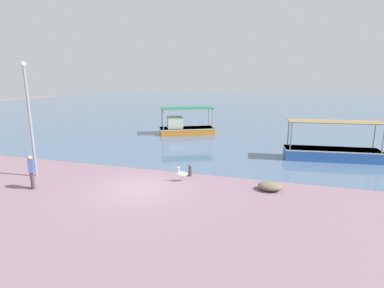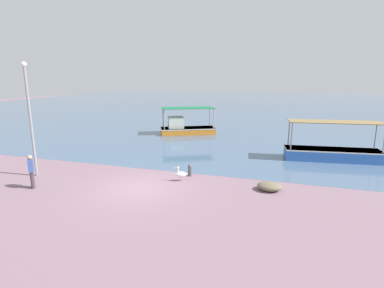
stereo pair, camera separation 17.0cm
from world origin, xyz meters
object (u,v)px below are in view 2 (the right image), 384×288
at_px(fishing_boat_outer, 332,152).
at_px(fishing_boat_far_left, 185,127).
at_px(lamp_post, 30,114).
at_px(pelican, 181,174).
at_px(mooring_bollard, 190,170).
at_px(net_pile, 269,186).
at_px(fisherman_standing, 31,171).

relative_size(fishing_boat_outer, fishing_boat_far_left, 1.12).
xyz_separation_m(fishing_boat_outer, lamp_post, (-16.23, -8.38, 2.91)).
distance_m(pelican, mooring_bollard, 0.94).
bearing_deg(mooring_bollard, fishing_boat_outer, 36.33).
bearing_deg(fishing_boat_far_left, pelican, -72.45).
distance_m(lamp_post, net_pile, 13.08).
xyz_separation_m(fishing_boat_far_left, fisherman_standing, (-2.65, -15.96, 0.27)).
bearing_deg(lamp_post, fishing_boat_far_left, 74.59).
xyz_separation_m(fishing_boat_outer, net_pile, (-3.66, -6.80, -0.34)).
bearing_deg(fishing_boat_outer, lamp_post, -152.69).
xyz_separation_m(lamp_post, fisherman_standing, (1.31, -1.59, -2.55)).
height_order(fishing_boat_outer, fisherman_standing, fishing_boat_outer).
xyz_separation_m(pelican, fisherman_standing, (-6.71, -3.15, 0.53)).
height_order(lamp_post, fisherman_standing, lamp_post).
relative_size(lamp_post, fisherman_standing, 3.66).
height_order(fishing_boat_far_left, fisherman_standing, fishing_boat_far_left).
xyz_separation_m(fishing_boat_far_left, pelican, (4.05, -12.81, -0.26)).
distance_m(lamp_post, mooring_bollard, 9.12).
bearing_deg(pelican, mooring_bollard, 78.09).
xyz_separation_m(pelican, lamp_post, (-8.02, -1.56, 3.08)).
xyz_separation_m(pelican, net_pile, (4.56, 0.02, -0.17)).
bearing_deg(fishing_boat_far_left, net_pile, -56.06).
bearing_deg(fishing_boat_far_left, lamp_post, -105.41).
distance_m(fishing_boat_far_left, mooring_bollard, 12.63).
relative_size(pelican, fisherman_standing, 0.47).
bearing_deg(fisherman_standing, pelican, 25.15).
xyz_separation_m(mooring_bollard, fisherman_standing, (-6.90, -4.07, 0.54)).
bearing_deg(net_pile, lamp_post, -172.83).
bearing_deg(net_pile, fishing_boat_outer, 61.71).
xyz_separation_m(lamp_post, net_pile, (12.57, 1.58, -3.25)).
bearing_deg(fisherman_standing, fishing_boat_outer, 33.75).
bearing_deg(pelican, fisherman_standing, -154.85).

